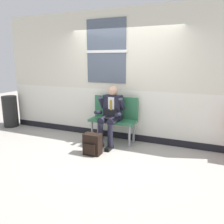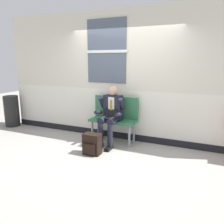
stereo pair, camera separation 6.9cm
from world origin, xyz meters
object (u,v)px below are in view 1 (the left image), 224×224
Objects in this scene: bench_with_person at (114,116)px; backpack at (92,144)px; person_seated at (110,114)px; trash_bin at (10,111)px.

backpack is (-0.10, -0.87, -0.39)m from bench_with_person.
person_seated is at bearing 81.21° from backpack.
person_seated reaches higher than backpack.
person_seated is at bearing -90.00° from bench_with_person.
backpack is (-0.10, -0.66, -0.49)m from person_seated.
bench_with_person is at bearing 90.00° from person_seated.
trash_bin is at bearing 164.50° from backpack.
person_seated reaches higher than trash_bin.
bench_with_person is at bearing 83.28° from backpack.
backpack is 3.16m from trash_bin.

